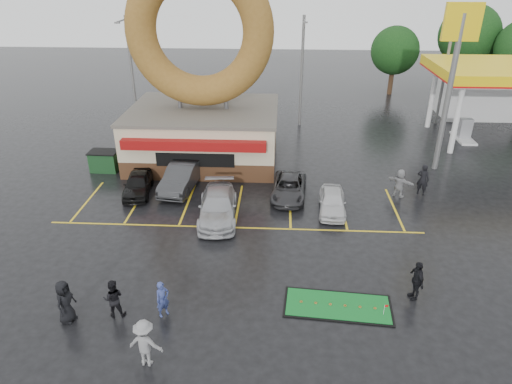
# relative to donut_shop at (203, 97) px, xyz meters

# --- Properties ---
(ground) EXTENTS (120.00, 120.00, 0.00)m
(ground) POSITION_rel_donut_shop_xyz_m (3.00, -12.97, -4.46)
(ground) COLOR black
(ground) RESTS_ON ground
(donut_shop) EXTENTS (10.20, 8.70, 13.50)m
(donut_shop) POSITION_rel_donut_shop_xyz_m (0.00, 0.00, 0.00)
(donut_shop) COLOR #472B19
(donut_shop) RESTS_ON ground
(gas_station) EXTENTS (12.30, 13.65, 5.90)m
(gas_station) POSITION_rel_donut_shop_xyz_m (23.00, 7.97, -0.77)
(gas_station) COLOR silver
(gas_station) RESTS_ON ground
(shell_sign) EXTENTS (2.20, 0.36, 10.60)m
(shell_sign) POSITION_rel_donut_shop_xyz_m (16.00, -0.97, 2.91)
(shell_sign) COLOR slate
(shell_sign) RESTS_ON ground
(streetlight_left) EXTENTS (0.40, 2.21, 9.00)m
(streetlight_left) POSITION_rel_donut_shop_xyz_m (-7.00, 6.95, 0.32)
(streetlight_left) COLOR slate
(streetlight_left) RESTS_ON ground
(streetlight_mid) EXTENTS (0.40, 2.21, 9.00)m
(streetlight_mid) POSITION_rel_donut_shop_xyz_m (7.00, 7.95, 0.32)
(streetlight_mid) COLOR slate
(streetlight_mid) RESTS_ON ground
(streetlight_right) EXTENTS (0.40, 2.21, 9.00)m
(streetlight_right) POSITION_rel_donut_shop_xyz_m (19.00, 8.95, 0.32)
(streetlight_right) COLOR slate
(streetlight_right) RESTS_ON ground
(tree_far_c) EXTENTS (6.30, 6.30, 9.00)m
(tree_far_c) POSITION_rel_donut_shop_xyz_m (25.00, 21.03, 1.37)
(tree_far_c) COLOR #332114
(tree_far_c) RESTS_ON ground
(tree_far_d) EXTENTS (4.90, 4.90, 7.00)m
(tree_far_d) POSITION_rel_donut_shop_xyz_m (17.00, 19.03, 0.07)
(tree_far_d) COLOR #332114
(tree_far_d) RESTS_ON ground
(car_black) EXTENTS (1.98, 3.93, 1.28)m
(car_black) POSITION_rel_donut_shop_xyz_m (-3.24, -5.85, -3.82)
(car_black) COLOR black
(car_black) RESTS_ON ground
(car_dgrey) EXTENTS (2.29, 4.96, 1.58)m
(car_dgrey) POSITION_rel_donut_shop_xyz_m (-0.69, -4.97, -3.68)
(car_dgrey) COLOR #2B2B2D
(car_dgrey) RESTS_ON ground
(car_silver) EXTENTS (2.42, 5.12, 1.44)m
(car_silver) POSITION_rel_donut_shop_xyz_m (2.01, -8.56, -3.74)
(car_silver) COLOR #ABACB1
(car_silver) RESTS_ON ground
(car_grey) EXTENTS (2.29, 4.40, 1.18)m
(car_grey) POSITION_rel_donut_shop_xyz_m (5.93, -5.77, -3.87)
(car_grey) COLOR #313033
(car_grey) RESTS_ON ground
(car_white) EXTENTS (1.70, 3.72, 1.24)m
(car_white) POSITION_rel_donut_shop_xyz_m (8.36, -7.46, -3.85)
(car_white) COLOR silver
(car_white) RESTS_ON ground
(person_blue) EXTENTS (0.67, 0.67, 1.57)m
(person_blue) POSITION_rel_donut_shop_xyz_m (0.84, -16.43, -3.68)
(person_blue) COLOR navy
(person_blue) RESTS_ON ground
(person_blackjkt) EXTENTS (0.91, 0.77, 1.66)m
(person_blackjkt) POSITION_rel_donut_shop_xyz_m (-1.08, -16.55, -3.63)
(person_blackjkt) COLOR black
(person_blackjkt) RESTS_ON ground
(person_hoodie) EXTENTS (1.29, 0.85, 1.88)m
(person_hoodie) POSITION_rel_donut_shop_xyz_m (0.84, -18.92, -3.53)
(person_hoodie) COLOR gray
(person_hoodie) RESTS_ON ground
(person_bystander) EXTENTS (0.77, 1.01, 1.85)m
(person_bystander) POSITION_rel_donut_shop_xyz_m (-2.84, -16.95, -3.54)
(person_bystander) COLOR black
(person_bystander) RESTS_ON ground
(person_cameraman) EXTENTS (0.61, 1.11, 1.79)m
(person_cameraman) POSITION_rel_donut_shop_xyz_m (11.10, -14.82, -3.57)
(person_cameraman) COLOR black
(person_cameraman) RESTS_ON ground
(person_walker_near) EXTENTS (1.62, 1.37, 1.75)m
(person_walker_near) POSITION_rel_donut_shop_xyz_m (12.54, -5.37, -3.59)
(person_walker_near) COLOR #949497
(person_walker_near) RESTS_ON ground
(person_walker_far) EXTENTS (0.86, 0.77, 1.96)m
(person_walker_far) POSITION_rel_donut_shop_xyz_m (13.98, -5.01, -3.48)
(person_walker_far) COLOR black
(person_walker_far) RESTS_ON ground
(dumpster) EXTENTS (1.84, 1.26, 1.30)m
(dumpster) POSITION_rel_donut_shop_xyz_m (-6.46, -2.54, -3.81)
(dumpster) COLOR #1A4320
(dumpster) RESTS_ON ground
(putting_green) EXTENTS (4.53, 2.25, 0.55)m
(putting_green) POSITION_rel_donut_shop_xyz_m (7.85, -15.58, -4.43)
(putting_green) COLOR black
(putting_green) RESTS_ON ground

